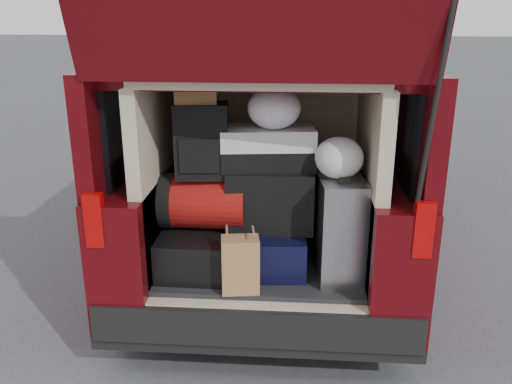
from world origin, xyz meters
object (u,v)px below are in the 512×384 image
(black_hardshell, at_px, (200,247))
(kraft_bag, at_px, (240,265))
(navy_hardshell, at_px, (266,246))
(backpack, at_px, (202,141))
(silver_roller, at_px, (339,227))
(black_soft_case, at_px, (270,198))
(red_duffel, at_px, (204,201))
(twotone_duffel, at_px, (267,148))

(black_hardshell, height_order, kraft_bag, kraft_bag)
(navy_hardshell, distance_m, backpack, 0.78)
(navy_hardshell, height_order, silver_roller, silver_roller)
(navy_hardshell, height_order, black_soft_case, black_soft_case)
(silver_roller, relative_size, red_duffel, 1.20)
(red_duffel, bearing_deg, black_hardshell, -129.85)
(silver_roller, distance_m, black_soft_case, 0.45)
(kraft_bag, distance_m, backpack, 0.76)
(navy_hardshell, xyz_separation_m, red_duffel, (-0.38, -0.01, 0.29))
(black_hardshell, bearing_deg, silver_roller, -3.83)
(black_hardshell, xyz_separation_m, kraft_bag, (0.29, -0.31, 0.04))
(kraft_bag, relative_size, twotone_duffel, 0.59)
(red_duffel, height_order, backpack, backpack)
(kraft_bag, relative_size, red_duffel, 0.63)
(navy_hardshell, distance_m, black_soft_case, 0.31)
(red_duffel, bearing_deg, silver_roller, -5.36)
(black_hardshell, relative_size, twotone_duffel, 1.10)
(black_hardshell, relative_size, silver_roller, 1.00)
(navy_hardshell, relative_size, kraft_bag, 1.74)
(black_hardshell, xyz_separation_m, black_soft_case, (0.44, 0.06, 0.31))
(red_duffel, bearing_deg, backpack, -85.29)
(black_soft_case, height_order, backpack, backpack)
(navy_hardshell, relative_size, silver_roller, 0.92)
(backpack, bearing_deg, kraft_bag, -55.99)
(red_duffel, distance_m, backpack, 0.39)
(backpack, distance_m, twotone_duffel, 0.39)
(black_hardshell, relative_size, kraft_bag, 1.88)
(red_duffel, bearing_deg, kraft_bag, -51.80)
(navy_hardshell, bearing_deg, backpack, -178.00)
(kraft_bag, height_order, backpack, backpack)
(red_duffel, bearing_deg, black_soft_case, 4.98)
(backpack, xyz_separation_m, twotone_duffel, (0.38, 0.08, -0.05))
(navy_hardshell, bearing_deg, red_duffel, 177.06)
(navy_hardshell, bearing_deg, black_hardshell, -178.11)
(silver_roller, distance_m, red_duffel, 0.83)
(black_hardshell, bearing_deg, red_duffel, 49.05)
(kraft_bag, height_order, red_duffel, red_duffel)
(backpack, bearing_deg, silver_roller, -9.87)
(black_soft_case, bearing_deg, twotone_duffel, 126.76)
(black_hardshell, relative_size, navy_hardshell, 1.08)
(kraft_bag, relative_size, black_soft_case, 0.63)
(navy_hardshell, distance_m, silver_roller, 0.49)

